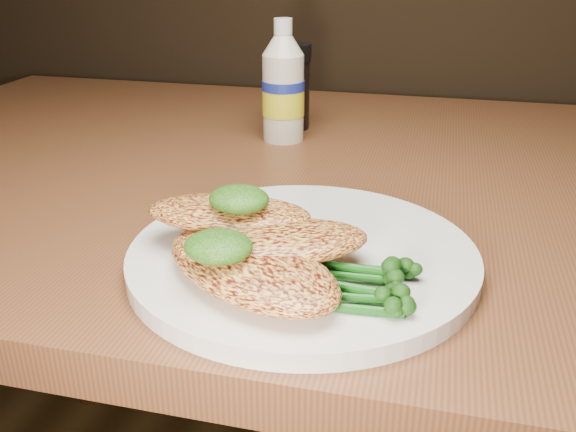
% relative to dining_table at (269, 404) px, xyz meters
% --- Properties ---
extents(dining_table, '(1.20, 0.80, 0.75)m').
position_rel_dining_table_xyz_m(dining_table, '(0.00, 0.00, 0.00)').
color(dining_table, '#532B19').
rests_on(dining_table, floor).
extents(plate, '(0.29, 0.29, 0.02)m').
position_rel_dining_table_xyz_m(plate, '(0.10, -0.25, 0.38)').
color(plate, white).
rests_on(plate, dining_table).
extents(chicken_front, '(0.19, 0.17, 0.03)m').
position_rel_dining_table_xyz_m(chicken_front, '(0.08, -0.31, 0.40)').
color(chicken_front, '#F7AC4E').
rests_on(chicken_front, plate).
extents(chicken_mid, '(0.17, 0.13, 0.02)m').
position_rel_dining_table_xyz_m(chicken_mid, '(0.09, -0.28, 0.41)').
color(chicken_mid, '#F7AC4E').
rests_on(chicken_mid, plate).
extents(chicken_back, '(0.14, 0.08, 0.02)m').
position_rel_dining_table_xyz_m(chicken_back, '(0.04, -0.25, 0.42)').
color(chicken_back, '#F7AC4E').
rests_on(chicken_back, plate).
extents(pesto_front, '(0.06, 0.05, 0.02)m').
position_rel_dining_table_xyz_m(pesto_front, '(0.06, -0.32, 0.42)').
color(pesto_front, '#08380A').
rests_on(pesto_front, chicken_front).
extents(pesto_back, '(0.06, 0.06, 0.02)m').
position_rel_dining_table_xyz_m(pesto_back, '(0.05, -0.26, 0.43)').
color(pesto_back, '#08380A').
rests_on(pesto_back, chicken_back).
extents(broccolini_bundle, '(0.16, 0.14, 0.02)m').
position_rel_dining_table_xyz_m(broccolini_bundle, '(0.14, -0.30, 0.40)').
color(broccolini_bundle, '#124E11').
rests_on(broccolini_bundle, plate).
extents(mayo_bottle, '(0.07, 0.07, 0.16)m').
position_rel_dining_table_xyz_m(mayo_bottle, '(-0.00, 0.10, 0.45)').
color(mayo_bottle, beige).
rests_on(mayo_bottle, dining_table).
extents(pepper_grinder, '(0.06, 0.06, 0.12)m').
position_rel_dining_table_xyz_m(pepper_grinder, '(-0.00, 0.16, 0.43)').
color(pepper_grinder, black).
rests_on(pepper_grinder, dining_table).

